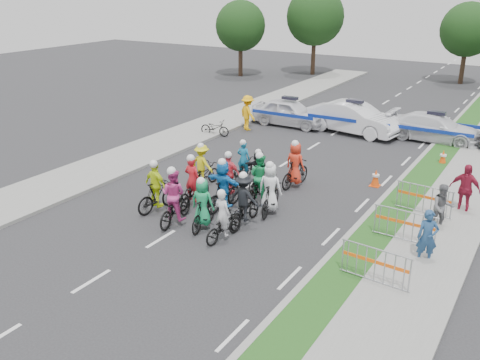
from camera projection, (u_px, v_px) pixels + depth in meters
The scene contains 35 objects.
ground at pixel (161, 239), 17.11m from camera, with size 90.00×90.00×0.00m, color #28282B.
curb_right at pixel (367, 216), 18.61m from camera, with size 0.20×60.00×0.12m, color gray.
grass_strip at pixel (386, 221), 18.27m from camera, with size 1.20×60.00×0.11m, color #214F19.
sidewalk_right at pixel (441, 233), 17.39m from camera, with size 2.40×60.00×0.13m, color gray.
sidewalk_left at pixel (119, 161), 24.25m from camera, with size 3.00×60.00×0.13m, color gray.
rider_0 at pixel (223, 223), 16.90m from camera, with size 0.77×1.76×1.75m.
rider_1 at pixel (203, 209), 17.61m from camera, with size 0.85×1.82×1.85m.
rider_2 at pixel (174, 202), 18.01m from camera, with size 0.98×2.09×2.05m.
rider_3 at pixel (157, 191), 18.96m from camera, with size 1.03×1.91×1.95m.
rider_4 at pixel (244, 204), 17.89m from camera, with size 1.08×1.90×1.92m.
rider_5 at pixel (223, 188), 19.03m from camera, with size 1.61×1.92×1.97m.
rider_6 at pixel (193, 188), 19.50m from camera, with size 0.71×1.95×1.98m.
rider_7 at pixel (270, 193), 18.75m from camera, with size 0.91×1.94×1.97m.
rider_8 at pixel (260, 183), 19.77m from camera, with size 0.98×2.01×1.97m.
rider_9 at pixel (230, 180), 20.16m from camera, with size 0.94×1.78×1.87m.
rider_10 at pixel (202, 169), 21.26m from camera, with size 1.09×1.87×1.84m.
rider_11 at pixel (259, 173), 20.86m from camera, with size 1.37×1.63×1.72m.
rider_12 at pixel (244, 166), 22.01m from camera, with size 0.88×1.80×1.76m.
rider_13 at pixel (295, 169), 21.22m from camera, with size 0.88×1.91×1.96m.
police_car_0 at pixel (289, 112), 30.29m from camera, with size 1.77×4.39×1.50m, color white.
police_car_1 at pixel (354, 118), 28.68m from camera, with size 1.78×5.09×1.68m, color white.
police_car_2 at pixel (435, 128), 27.35m from camera, with size 1.95×4.79×1.39m, color white.
spectator_0 at pixel (427, 237), 15.42m from camera, with size 0.60×0.40×1.65m, color navy.
spectator_1 at pixel (442, 208), 17.49m from camera, with size 0.78×0.60×1.60m, color slate.
spectator_2 at pixel (465, 189), 18.68m from camera, with size 1.08×0.45×1.85m, color maroon.
marshal_hiviz at pixel (248, 113), 29.29m from camera, with size 1.24×0.71×1.92m, color #FFB20D.
barrier_0 at pixel (375, 267), 14.33m from camera, with size 2.00×0.50×1.12m, color #A5A8AD, non-canonical shape.
barrier_1 at pixel (404, 227), 16.65m from camera, with size 2.00×0.50×1.12m, color #A5A8AD, non-canonical shape.
barrier_2 at pixel (424, 201), 18.63m from camera, with size 2.00×0.50×1.12m, color #A5A8AD, non-canonical shape.
cone_0 at pixel (376, 178), 21.43m from camera, with size 0.40×0.40×0.70m.
cone_1 at pixel (443, 158), 23.89m from camera, with size 0.40×0.40×0.70m.
parked_bike at pixel (215, 128), 28.38m from camera, with size 0.57×1.64×0.86m, color black.
tree_0 at pixel (241, 26), 44.86m from camera, with size 4.20×4.20×6.30m.
tree_3 at pixel (315, 17), 45.38m from camera, with size 4.90×4.90×7.35m.
tree_4 at pixel (468, 30), 41.39m from camera, with size 4.20×4.20×6.30m.
Camera 1 is at (10.15, -11.81, 7.78)m, focal length 40.00 mm.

